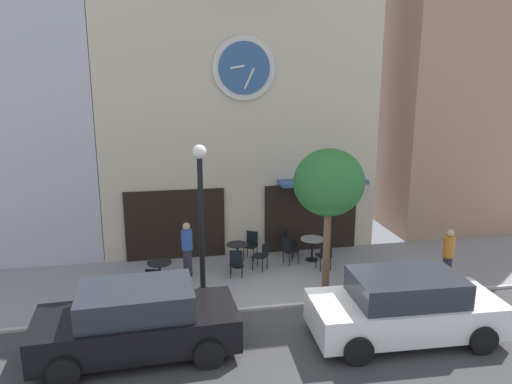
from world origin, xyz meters
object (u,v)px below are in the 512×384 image
cafe_chair_outer (262,254)px  parked_car_black (137,321)px  street_tree (329,184)px  cafe_chair_under_awning (251,243)px  cafe_chair_right_end (289,249)px  street_lamp (201,225)px  cafe_chair_facing_wall (288,241)px  cafe_table_near_curb (237,251)px  cafe_chair_mid_row (325,254)px  cafe_table_near_door (312,244)px  parked_car_white (405,307)px  pedestrian_orange (448,256)px  cafe_chair_facing_street (236,261)px  pedestrian_blue (187,249)px  cafe_table_center_left (160,269)px  cafe_chair_near_lamp (154,281)px

cafe_chair_outer → parked_car_black: size_ratio=0.21×
street_tree → cafe_chair_outer: bearing=128.9°
cafe_chair_under_awning → cafe_chair_right_end: (1.07, -0.75, 0.00)m
street_tree → cafe_chair_under_awning: (-1.60, 2.84, -2.57)m
street_lamp → cafe_chair_facing_wall: size_ratio=4.71×
cafe_chair_under_awning → cafe_table_near_curb: bearing=-131.6°
street_lamp → cafe_chair_mid_row: 4.44m
cafe_table_near_door → parked_car_white: bearing=-82.3°
pedestrian_orange → parked_car_black: pedestrian_orange is taller
cafe_chair_under_awning → cafe_chair_facing_street: same height
cafe_chair_right_end → pedestrian_blue: pedestrian_blue is taller
cafe_chair_under_awning → parked_car_white: (2.58, -5.53, 0.23)m
cafe_chair_facing_street → parked_car_black: size_ratio=0.21×
cafe_chair_right_end → cafe_chair_outer: bearing=-161.7°
cafe_chair_facing_wall → cafe_table_center_left: bearing=-158.8°
cafe_chair_mid_row → cafe_chair_near_lamp: size_ratio=1.00×
cafe_chair_mid_row → cafe_chair_near_lamp: (-5.15, -1.06, 0.00)m
street_tree → pedestrian_orange: street_tree is taller
cafe_table_near_curb → cafe_chair_outer: cafe_chair_outer is taller
cafe_chair_outer → cafe_chair_under_awning: bearing=98.5°
cafe_table_near_door → cafe_chair_mid_row: (0.13, -0.86, -0.02)m
street_tree → pedestrian_blue: (-3.73, 1.77, -2.23)m
street_tree → cafe_table_center_left: 5.38m
cafe_table_near_curb → parked_car_white: size_ratio=0.17×
cafe_chair_mid_row → parked_car_black: parked_car_black is taller
cafe_table_near_door → cafe_chair_facing_wall: bearing=141.2°
cafe_chair_under_awning → parked_car_white: 6.11m
cafe_table_center_left → cafe_chair_near_lamp: cafe_chair_near_lamp is taller
cafe_chair_mid_row → parked_car_black: bearing=-146.0°
street_tree → cafe_chair_mid_row: size_ratio=4.48×
cafe_chair_right_end → parked_car_black: size_ratio=0.21×
street_tree → cafe_chair_outer: size_ratio=4.48×
cafe_chair_facing_street → parked_car_black: 4.51m
cafe_chair_facing_wall → cafe_chair_right_end: bearing=-101.5°
cafe_table_center_left → pedestrian_blue: pedestrian_blue is taller
cafe_table_center_left → cafe_chair_outer: (3.11, 0.57, 0.02)m
cafe_chair_outer → cafe_chair_facing_street: (-0.88, -0.43, 0.00)m
cafe_chair_facing_street → pedestrian_orange: bearing=-15.1°
cafe_table_near_door → pedestrian_orange: pedestrian_orange is taller
cafe_table_near_curb → cafe_chair_facing_street: size_ratio=0.83×
cafe_chair_under_awning → cafe_chair_near_lamp: size_ratio=1.00×
street_lamp → pedestrian_orange: 7.10m
cafe_chair_facing_street → pedestrian_blue: bearing=163.7°
cafe_table_near_door → cafe_chair_facing_wall: cafe_chair_facing_wall is taller
cafe_chair_mid_row → parked_car_black: (-5.46, -3.68, 0.23)m
parked_car_black → cafe_table_center_left: bearing=82.4°
cafe_table_center_left → parked_car_black: (-0.46, -3.47, 0.26)m
cafe_table_center_left → pedestrian_orange: pedestrian_orange is taller
parked_car_white → cafe_table_near_curb: bearing=122.5°
parked_car_black → cafe_chair_mid_row: bearing=34.0°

